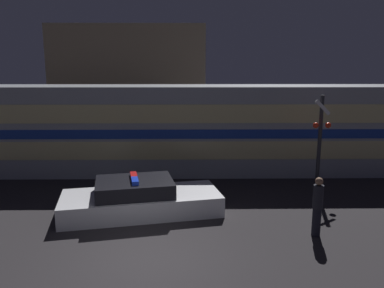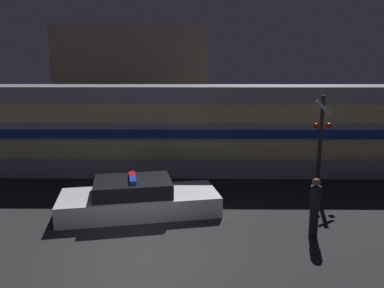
{
  "view_description": "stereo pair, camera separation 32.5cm",
  "coord_description": "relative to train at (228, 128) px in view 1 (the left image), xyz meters",
  "views": [
    {
      "loc": [
        0.97,
        -8.15,
        4.47
      ],
      "look_at": [
        1.16,
        5.68,
        1.69
      ],
      "focal_mm": 35.0,
      "sensor_mm": 36.0,
      "label": 1
    },
    {
      "loc": [
        1.29,
        -8.15,
        4.47
      ],
      "look_at": [
        1.16,
        5.68,
        1.69
      ],
      "focal_mm": 35.0,
      "sensor_mm": 36.0,
      "label": 2
    }
  ],
  "objects": [
    {
      "name": "train",
      "position": [
        0.0,
        0.0,
        0.0
      ],
      "size": [
        23.87,
        3.08,
        3.76
      ],
      "color": "#999EA5",
      "rests_on": "ground_plane"
    },
    {
      "name": "pedestrian",
      "position": [
        1.69,
        -6.94,
        -1.04
      ],
      "size": [
        0.28,
        0.28,
        1.65
      ],
      "color": "black",
      "rests_on": "ground_plane"
    },
    {
      "name": "police_car",
      "position": [
        -3.32,
        -5.22,
        -1.44
      ],
      "size": [
        5.2,
        2.88,
        1.21
      ],
      "rotation": [
        0.0,
        0.0,
        0.2
      ],
      "color": "silver",
      "rests_on": "ground_plane"
    },
    {
      "name": "building_left",
      "position": [
        -5.31,
        8.54,
        1.61
      ],
      "size": [
        9.11,
        6.39,
        6.99
      ],
      "color": "brown",
      "rests_on": "ground_plane"
    },
    {
      "name": "ground_plane",
      "position": [
        -2.8,
        -8.28,
        -1.88
      ],
      "size": [
        120.0,
        120.0,
        0.0
      ],
      "primitive_type": "plane",
      "color": "#262326"
    },
    {
      "name": "crossing_signal_near",
      "position": [
        3.02,
        -3.13,
        0.08
      ],
      "size": [
        0.66,
        0.3,
        3.56
      ],
      "color": "#2D2D33",
      "rests_on": "ground_plane"
    }
  ]
}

